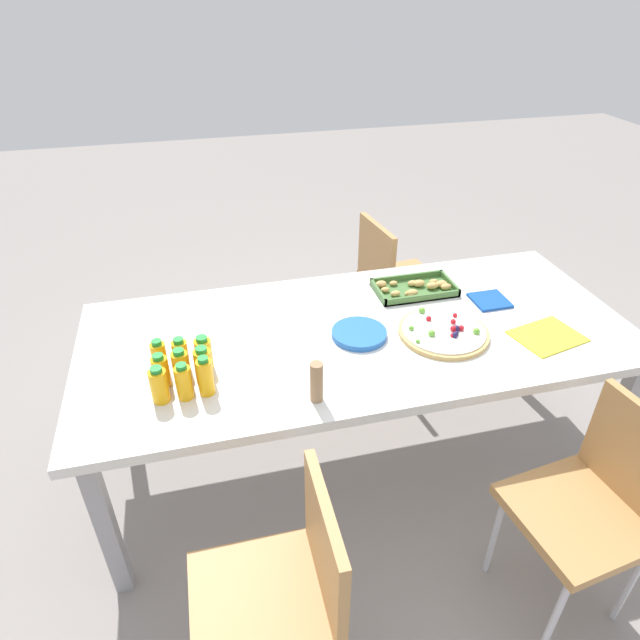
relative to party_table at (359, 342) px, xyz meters
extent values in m
plane|color=gray|center=(0.00, 0.00, -0.68)|extent=(12.00, 12.00, 0.00)
cube|color=silver|center=(0.00, 0.00, 0.04)|extent=(2.21, 0.96, 0.04)
cube|color=#99999E|center=(-1.02, -0.40, -0.33)|extent=(0.06, 0.06, 0.70)
cube|color=#99999E|center=(1.02, -0.40, -0.33)|extent=(0.06, 0.06, 0.70)
cube|color=#99999E|center=(-1.02, 0.40, -0.33)|extent=(0.06, 0.06, 0.70)
cube|color=#99999E|center=(1.02, 0.40, -0.33)|extent=(0.06, 0.06, 0.70)
cube|color=#B7844C|center=(0.51, -0.82, -0.23)|extent=(0.45, 0.45, 0.04)
cube|color=#B7844C|center=(0.69, -0.79, -0.04)|extent=(0.08, 0.38, 0.38)
cylinder|color=silver|center=(0.37, -1.00, -0.47)|extent=(0.02, 0.02, 0.41)
cylinder|color=silver|center=(0.33, -0.68, -0.47)|extent=(0.02, 0.02, 0.41)
cylinder|color=silver|center=(0.69, -0.96, -0.47)|extent=(0.02, 0.02, 0.41)
cylinder|color=silver|center=(0.65, -0.64, -0.47)|extent=(0.02, 0.02, 0.41)
cube|color=#B7844C|center=(-0.55, -0.86, -0.23)|extent=(0.40, 0.40, 0.04)
cube|color=#B7844C|center=(-0.36, -0.86, -0.04)|extent=(0.03, 0.38, 0.38)
cylinder|color=silver|center=(-0.71, -0.70, -0.47)|extent=(0.02, 0.02, 0.41)
cylinder|color=silver|center=(-0.39, -0.70, -0.47)|extent=(0.02, 0.02, 0.41)
cube|color=#B7844C|center=(0.53, 0.82, -0.23)|extent=(0.45, 0.45, 0.04)
cube|color=#B7844C|center=(0.35, 0.79, -0.04)|extent=(0.08, 0.38, 0.38)
cylinder|color=silver|center=(0.67, 1.00, -0.47)|extent=(0.02, 0.02, 0.41)
cylinder|color=silver|center=(0.71, 0.68, -0.47)|extent=(0.02, 0.02, 0.41)
cylinder|color=silver|center=(0.35, 0.95, -0.47)|extent=(0.02, 0.02, 0.41)
cylinder|color=silver|center=(0.40, 0.64, -0.47)|extent=(0.02, 0.02, 0.41)
cylinder|color=#F9AC14|center=(-0.78, -0.24, 0.12)|extent=(0.06, 0.06, 0.12)
cylinder|color=#1E8C33|center=(-0.78, -0.24, 0.19)|extent=(0.04, 0.04, 0.02)
cylinder|color=#F9AB14|center=(-0.70, -0.24, 0.12)|extent=(0.06, 0.06, 0.12)
cylinder|color=#1E8C33|center=(-0.70, -0.24, 0.19)|extent=(0.04, 0.04, 0.02)
cylinder|color=#FAAC14|center=(-0.62, -0.24, 0.13)|extent=(0.05, 0.05, 0.13)
cylinder|color=#1E8C33|center=(-0.62, -0.24, 0.20)|extent=(0.04, 0.04, 0.02)
cylinder|color=#F9AD14|center=(-0.77, -0.16, 0.12)|extent=(0.06, 0.06, 0.12)
cylinder|color=#1E8C33|center=(-0.77, -0.16, 0.18)|extent=(0.04, 0.04, 0.02)
cylinder|color=#F9AF14|center=(-0.70, -0.17, 0.12)|extent=(0.06, 0.06, 0.13)
cylinder|color=#1E8C33|center=(-0.70, -0.17, 0.20)|extent=(0.04, 0.04, 0.02)
cylinder|color=#F9AD14|center=(-0.63, -0.17, 0.12)|extent=(0.06, 0.06, 0.13)
cylinder|color=#1E8C33|center=(-0.63, -0.17, 0.20)|extent=(0.04, 0.04, 0.02)
cylinder|color=#F9AC14|center=(-0.77, -0.09, 0.12)|extent=(0.05, 0.05, 0.13)
cylinder|color=#1E8C33|center=(-0.77, -0.09, 0.19)|extent=(0.03, 0.03, 0.02)
cylinder|color=#F8AD14|center=(-0.70, -0.09, 0.12)|extent=(0.06, 0.06, 0.12)
cylinder|color=#1E8C33|center=(-0.70, -0.09, 0.19)|extent=(0.04, 0.04, 0.02)
cylinder|color=#FAAC14|center=(-0.62, -0.10, 0.12)|extent=(0.06, 0.06, 0.12)
cylinder|color=#1E8C33|center=(-0.62, -0.10, 0.19)|extent=(0.04, 0.04, 0.02)
cylinder|color=tan|center=(0.32, -0.11, 0.07)|extent=(0.36, 0.36, 0.02)
cylinder|color=white|center=(0.32, -0.11, 0.08)|extent=(0.33, 0.33, 0.01)
sphere|color=red|center=(0.35, -0.13, 0.09)|extent=(0.03, 0.03, 0.03)
sphere|color=red|center=(0.29, -0.03, 0.09)|extent=(0.02, 0.02, 0.02)
sphere|color=red|center=(0.33, -0.16, 0.09)|extent=(0.02, 0.02, 0.02)
sphere|color=red|center=(0.40, -0.03, 0.09)|extent=(0.02, 0.02, 0.02)
sphere|color=#66B238|center=(0.18, -0.17, 0.09)|extent=(0.02, 0.02, 0.02)
sphere|color=red|center=(0.37, -0.08, 0.09)|extent=(0.02, 0.02, 0.02)
sphere|color=#66B238|center=(0.25, -0.14, 0.09)|extent=(0.03, 0.03, 0.03)
sphere|color=#1E1947|center=(0.35, -0.15, 0.09)|extent=(0.02, 0.02, 0.02)
sphere|color=red|center=(0.38, -0.13, 0.09)|extent=(0.02, 0.02, 0.02)
sphere|color=#1E1947|center=(0.36, -0.13, 0.09)|extent=(0.03, 0.03, 0.03)
sphere|color=#66B238|center=(0.43, -0.16, 0.09)|extent=(0.03, 0.03, 0.03)
sphere|color=#66B238|center=(0.19, -0.08, 0.09)|extent=(0.02, 0.02, 0.02)
sphere|color=#66B238|center=(0.28, 0.03, 0.09)|extent=(0.03, 0.03, 0.03)
sphere|color=#1E1947|center=(0.34, -0.17, 0.09)|extent=(0.02, 0.02, 0.02)
cube|color=#477238|center=(0.34, 0.24, 0.06)|extent=(0.36, 0.20, 0.01)
cube|color=#477238|center=(0.34, 0.15, 0.08)|extent=(0.36, 0.01, 0.03)
cube|color=#477238|center=(0.34, 0.34, 0.08)|extent=(0.36, 0.01, 0.03)
cube|color=#477238|center=(0.16, 0.24, 0.08)|extent=(0.01, 0.20, 0.03)
cube|color=#477238|center=(0.51, 0.24, 0.08)|extent=(0.01, 0.20, 0.03)
ellipsoid|color=tan|center=(0.44, 0.27, 0.08)|extent=(0.04, 0.03, 0.02)
ellipsoid|color=tan|center=(0.42, 0.23, 0.08)|extent=(0.06, 0.04, 0.03)
ellipsoid|color=tan|center=(0.47, 0.24, 0.08)|extent=(0.05, 0.04, 0.03)
ellipsoid|color=tan|center=(0.30, 0.19, 0.08)|extent=(0.05, 0.04, 0.03)
ellipsoid|color=tan|center=(0.26, 0.30, 0.08)|extent=(0.04, 0.03, 0.02)
ellipsoid|color=tan|center=(0.34, 0.28, 0.08)|extent=(0.04, 0.03, 0.03)
ellipsoid|color=tan|center=(0.30, 0.19, 0.08)|extent=(0.04, 0.03, 0.02)
ellipsoid|color=tan|center=(0.48, 0.21, 0.08)|extent=(0.05, 0.04, 0.03)
ellipsoid|color=tan|center=(0.23, 0.21, 0.08)|extent=(0.04, 0.03, 0.03)
ellipsoid|color=tan|center=(0.29, 0.20, 0.08)|extent=(0.04, 0.03, 0.02)
ellipsoid|color=tan|center=(0.20, 0.25, 0.08)|extent=(0.04, 0.03, 0.02)
ellipsoid|color=tan|center=(0.37, 0.27, 0.08)|extent=(0.06, 0.04, 0.03)
ellipsoid|color=tan|center=(0.20, 0.30, 0.08)|extent=(0.05, 0.04, 0.03)
cylinder|color=blue|center=(-0.01, -0.04, 0.06)|extent=(0.22, 0.22, 0.00)
cylinder|color=blue|center=(-0.01, -0.04, 0.07)|extent=(0.22, 0.22, 0.00)
cylinder|color=blue|center=(-0.01, -0.04, 0.07)|extent=(0.22, 0.22, 0.00)
cylinder|color=blue|center=(-0.01, -0.04, 0.08)|extent=(0.22, 0.22, 0.00)
cylinder|color=blue|center=(-0.01, -0.04, 0.08)|extent=(0.22, 0.22, 0.00)
cube|color=#194CA5|center=(0.62, 0.08, 0.06)|extent=(0.15, 0.15, 0.01)
cylinder|color=#9E7A56|center=(-0.27, -0.37, 0.13)|extent=(0.04, 0.04, 0.15)
cube|color=yellow|center=(0.71, -0.22, 0.06)|extent=(0.30, 0.25, 0.01)
camera|label=1|loc=(-0.60, -1.73, 1.30)|focal=30.62mm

